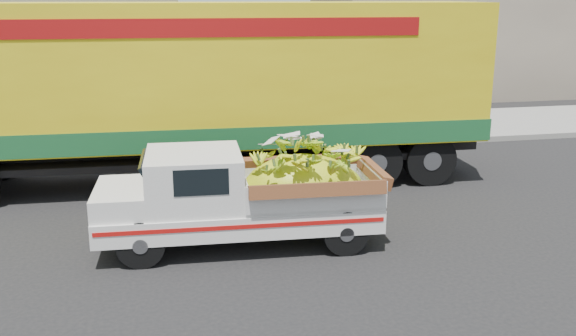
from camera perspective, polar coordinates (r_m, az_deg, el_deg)
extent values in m
plane|color=black|center=(10.29, -11.52, -7.72)|extent=(100.00, 100.00, 0.00)
cube|color=gray|center=(16.40, -11.88, 1.16)|extent=(60.00, 0.25, 0.15)
cube|color=gray|center=(18.45, -11.94, 2.68)|extent=(60.00, 4.00, 0.14)
cube|color=gray|center=(28.59, 17.61, 12.55)|extent=(14.00, 6.00, 6.00)
cylinder|color=black|center=(9.84, -12.97, -6.62)|extent=(0.73, 0.25, 0.72)
cylinder|color=black|center=(11.13, -12.53, -4.01)|extent=(0.73, 0.25, 0.72)
cylinder|color=black|center=(10.09, 5.13, -5.72)|extent=(0.73, 0.25, 0.72)
cylinder|color=black|center=(11.36, 3.44, -3.28)|extent=(0.73, 0.25, 0.72)
cube|color=silver|center=(10.43, -4.43, -4.03)|extent=(4.53, 1.84, 0.37)
cube|color=#A50F0C|center=(9.64, -4.03, -5.25)|extent=(4.36, 0.24, 0.07)
cube|color=silver|center=(10.53, -16.43, -5.01)|extent=(0.18, 1.58, 0.13)
cube|color=silver|center=(10.34, -14.61, -2.58)|extent=(0.88, 1.55, 0.34)
cube|color=silver|center=(10.21, -8.34, -0.96)|extent=(1.55, 1.62, 0.85)
cube|color=black|center=(9.42, -7.72, -1.29)|extent=(0.81, 0.05, 0.40)
cube|color=silver|center=(10.44, 1.76, -1.51)|extent=(2.26, 1.72, 0.48)
ellipsoid|color=yellow|center=(10.45, 1.24, -2.06)|extent=(2.04, 1.39, 1.21)
cylinder|color=black|center=(14.00, 12.48, 0.75)|extent=(1.11, 0.36, 1.10)
cylinder|color=black|center=(15.81, 9.76, 2.52)|extent=(1.11, 0.36, 1.10)
cylinder|color=black|center=(13.59, 7.79, 0.54)|extent=(1.11, 0.36, 1.10)
cylinder|color=black|center=(15.46, 5.56, 2.38)|extent=(1.11, 0.36, 1.10)
cube|color=black|center=(13.89, -7.35, 1.85)|extent=(12.03, 1.43, 0.36)
cube|color=gold|center=(13.62, -7.58, 8.42)|extent=(11.84, 2.92, 2.84)
cube|color=#175127|center=(13.80, -7.41, 3.59)|extent=(11.90, 2.94, 0.45)
cube|color=maroon|center=(12.29, -7.46, 12.25)|extent=(8.40, 0.32, 0.35)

